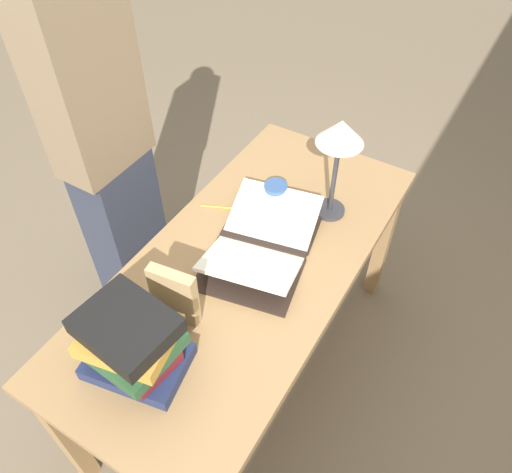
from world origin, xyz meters
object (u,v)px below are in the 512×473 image
Objects in this scene: coffee_mug at (275,194)px; pencil at (221,207)px; open_book at (263,242)px; book_standing_upright at (174,296)px; person_reader at (106,154)px; reading_lamp at (340,141)px; book_stack_tall at (132,344)px.

pencil is (0.14, -0.17, -0.04)m from coffee_mug.
book_standing_upright is (0.40, -0.08, 0.08)m from open_book.
open_book is 2.76× the size of book_standing_upright.
pencil is at bearing -78.86° from person_reader.
book_standing_upright is at bearing -16.78° from reading_lamp.
open_book is at bearing 160.81° from book_standing_upright.
open_book is at bearing -89.73° from person_reader.
pencil is 0.50m from person_reader.
open_book is 5.00× the size of coffee_mug.
book_stack_tall reaches higher than book_standing_upright.
open_book is 0.26m from pencil.
book_stack_tall is at bearing 0.37° from coffee_mug.
reading_lamp is (-0.69, 0.21, 0.22)m from book_standing_upright.
person_reader reaches higher than pencil.
person_reader is (-0.59, -0.64, 0.02)m from book_stack_tall.
book_stack_tall is 0.93m from reading_lamp.
open_book is at bearing -23.69° from reading_lamp.
book_stack_tall is at bearing -18.34° from open_book.
open_book is 0.44m from reading_lamp.
coffee_mug is at bearing 129.65° from pencil.
open_book is 4.11× the size of pencil.
open_book is at bearing 69.76° from pencil.
book_standing_upright is 0.12× the size of person_reader.
book_standing_upright is at bearing 18.53° from pencil.
book_standing_upright reaches higher than open_book.
book_stack_tall is 2.21× the size of pencil.
reading_lamp is at bearing 118.62° from pencil.
book_stack_tall is at bearing -132.76° from person_reader.
open_book is 0.41m from book_standing_upright.
person_reader is at bearing -101.22° from open_book.
coffee_mug is (-0.82, -0.01, -0.07)m from book_stack_tall.
person_reader is at bearing -78.86° from pencil.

